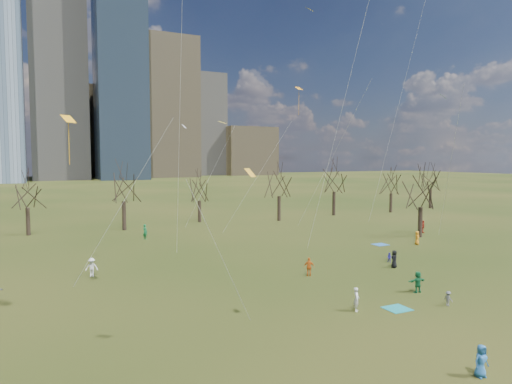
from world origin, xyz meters
name	(u,v)px	position (x,y,z in m)	size (l,w,h in m)	color
ground	(333,308)	(0.00, 0.00, 0.00)	(500.00, 500.00, 0.00)	black
downtown_skyline	(71,97)	(-2.43, 210.64, 39.01)	(212.50, 78.00, 118.00)	slate
bare_tree_row	(178,186)	(-0.09, 37.22, 6.12)	(113.04, 29.80, 9.50)	black
blanket_teal	(397,309)	(3.74, -2.02, 0.01)	(1.60, 1.50, 0.03)	teal
blanket_navy	(380,245)	(17.99, 16.15, 0.01)	(1.60, 1.50, 0.03)	#2662B3
person_0	(481,361)	(0.47, -10.97, 0.76)	(0.74, 0.48, 1.52)	#2663A6
person_1	(356,299)	(1.00, -1.21, 0.79)	(0.58, 0.38, 1.58)	white
person_3	(448,298)	(7.32, -3.03, 0.51)	(0.66, 0.38, 1.02)	slate
person_4	(309,267)	(2.96, 7.70, 0.80)	(0.94, 0.39, 1.60)	orange
person_5	(418,282)	(7.76, 0.17, 0.81)	(1.49, 0.48, 1.61)	#19733F
person_6	(394,259)	(11.61, 6.88, 0.81)	(0.79, 0.51, 1.61)	black
person_8	(390,258)	(12.67, 8.68, 0.48)	(0.47, 0.36, 0.96)	#2B26A7
person_9	(92,267)	(-13.76, 15.59, 0.79)	(1.03, 0.59, 1.59)	white
person_10	(423,227)	(28.81, 20.23, 0.84)	(0.99, 0.41, 1.69)	#9F2416
person_12	(417,238)	(21.83, 14.33, 0.79)	(0.78, 0.50, 1.59)	orange
person_13	(145,232)	(-5.88, 31.62, 0.93)	(0.68, 0.44, 1.86)	#1B7C40
kites_airborne	(262,111)	(1.24, 13.24, 14.39)	(55.74, 39.79, 36.91)	#FBAB15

